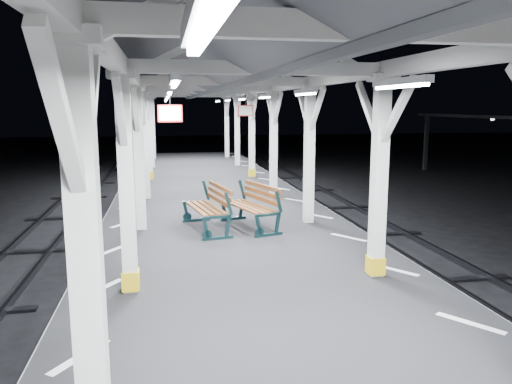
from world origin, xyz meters
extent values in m
cube|color=black|center=(0.00, 0.00, 0.50)|extent=(6.00, 50.00, 1.00)
cube|color=silver|center=(-2.45, 0.00, 1.00)|extent=(1.00, 48.00, 0.01)
cube|color=silver|center=(2.45, 0.00, 1.00)|extent=(1.00, 48.00, 0.01)
cube|color=silver|center=(-2.00, -2.00, 2.60)|extent=(0.22, 0.22, 3.20)
cube|color=silver|center=(-2.00, -2.00, 4.26)|extent=(0.40, 0.40, 0.12)
cube|color=silver|center=(-2.00, -1.45, 3.75)|extent=(0.10, 0.99, 0.99)
cube|color=silver|center=(-2.00, -2.55, 3.75)|extent=(0.10, 0.99, 0.99)
cube|color=silver|center=(-2.00, 2.00, 2.60)|extent=(0.22, 0.22, 3.20)
cube|color=silver|center=(-2.00, 2.00, 4.26)|extent=(0.40, 0.40, 0.12)
cube|color=gold|center=(-2.00, 2.00, 1.18)|extent=(0.26, 0.26, 0.30)
cube|color=silver|center=(-2.00, 2.55, 3.75)|extent=(0.10, 0.99, 0.99)
cube|color=silver|center=(-2.00, 1.45, 3.75)|extent=(0.10, 0.99, 0.99)
cube|color=silver|center=(-2.00, 6.00, 2.60)|extent=(0.22, 0.22, 3.20)
cube|color=silver|center=(-2.00, 6.00, 4.26)|extent=(0.40, 0.40, 0.12)
cube|color=silver|center=(-2.00, 6.55, 3.75)|extent=(0.10, 0.99, 0.99)
cube|color=silver|center=(-2.00, 5.45, 3.75)|extent=(0.10, 0.99, 0.99)
cube|color=silver|center=(-2.00, 10.00, 2.60)|extent=(0.22, 0.22, 3.20)
cube|color=silver|center=(-2.00, 10.00, 4.26)|extent=(0.40, 0.40, 0.12)
cube|color=silver|center=(-2.00, 10.55, 3.75)|extent=(0.10, 0.99, 0.99)
cube|color=silver|center=(-2.00, 9.45, 3.75)|extent=(0.10, 0.99, 0.99)
cube|color=silver|center=(-2.00, 14.00, 2.60)|extent=(0.22, 0.22, 3.20)
cube|color=silver|center=(-2.00, 14.00, 4.26)|extent=(0.40, 0.40, 0.12)
cube|color=gold|center=(-2.00, 14.00, 1.18)|extent=(0.26, 0.26, 0.30)
cube|color=silver|center=(-2.00, 14.55, 3.75)|extent=(0.10, 0.99, 0.99)
cube|color=silver|center=(-2.00, 13.45, 3.75)|extent=(0.10, 0.99, 0.99)
cube|color=silver|center=(-2.00, 18.00, 2.60)|extent=(0.22, 0.22, 3.20)
cube|color=silver|center=(-2.00, 18.00, 4.26)|extent=(0.40, 0.40, 0.12)
cube|color=silver|center=(-2.00, 18.55, 3.75)|extent=(0.10, 0.99, 0.99)
cube|color=silver|center=(-2.00, 17.45, 3.75)|extent=(0.10, 0.99, 0.99)
cube|color=silver|center=(-2.00, 22.00, 2.60)|extent=(0.22, 0.22, 3.20)
cube|color=silver|center=(-2.00, 22.00, 4.26)|extent=(0.40, 0.40, 0.12)
cube|color=silver|center=(-2.00, 22.55, 3.75)|extent=(0.10, 0.99, 0.99)
cube|color=silver|center=(-2.00, 21.45, 3.75)|extent=(0.10, 0.99, 0.99)
cube|color=silver|center=(2.00, 2.00, 2.60)|extent=(0.22, 0.22, 3.20)
cube|color=silver|center=(2.00, 2.00, 4.26)|extent=(0.40, 0.40, 0.12)
cube|color=gold|center=(2.00, 2.00, 1.18)|extent=(0.26, 0.26, 0.30)
cube|color=silver|center=(2.00, 2.55, 3.75)|extent=(0.10, 0.99, 0.99)
cube|color=silver|center=(2.00, 1.45, 3.75)|extent=(0.10, 0.99, 0.99)
cube|color=silver|center=(2.00, 6.00, 2.60)|extent=(0.22, 0.22, 3.20)
cube|color=silver|center=(2.00, 6.00, 4.26)|extent=(0.40, 0.40, 0.12)
cube|color=silver|center=(2.00, 6.55, 3.75)|extent=(0.10, 0.99, 0.99)
cube|color=silver|center=(2.00, 5.45, 3.75)|extent=(0.10, 0.99, 0.99)
cube|color=silver|center=(2.00, 10.00, 2.60)|extent=(0.22, 0.22, 3.20)
cube|color=silver|center=(2.00, 10.00, 4.26)|extent=(0.40, 0.40, 0.12)
cube|color=silver|center=(2.00, 10.55, 3.75)|extent=(0.10, 0.99, 0.99)
cube|color=silver|center=(2.00, 9.45, 3.75)|extent=(0.10, 0.99, 0.99)
cube|color=silver|center=(2.00, 14.00, 2.60)|extent=(0.22, 0.22, 3.20)
cube|color=silver|center=(2.00, 14.00, 4.26)|extent=(0.40, 0.40, 0.12)
cube|color=gold|center=(2.00, 14.00, 1.18)|extent=(0.26, 0.26, 0.30)
cube|color=silver|center=(2.00, 14.55, 3.75)|extent=(0.10, 0.99, 0.99)
cube|color=silver|center=(2.00, 13.45, 3.75)|extent=(0.10, 0.99, 0.99)
cube|color=silver|center=(2.00, 18.00, 2.60)|extent=(0.22, 0.22, 3.20)
cube|color=silver|center=(2.00, 18.00, 4.26)|extent=(0.40, 0.40, 0.12)
cube|color=silver|center=(2.00, 18.55, 3.75)|extent=(0.10, 0.99, 0.99)
cube|color=silver|center=(2.00, 17.45, 3.75)|extent=(0.10, 0.99, 0.99)
cube|color=silver|center=(2.00, 22.00, 2.60)|extent=(0.22, 0.22, 3.20)
cube|color=silver|center=(2.00, 22.00, 4.26)|extent=(0.40, 0.40, 0.12)
cube|color=silver|center=(2.00, 22.55, 3.75)|extent=(0.10, 0.99, 0.99)
cube|color=silver|center=(2.00, 21.45, 3.75)|extent=(0.10, 0.99, 0.99)
cube|color=silver|center=(-2.00, 0.00, 4.38)|extent=(0.18, 48.00, 0.24)
cube|color=silver|center=(2.00, 0.00, 4.38)|extent=(0.18, 48.00, 0.24)
cube|color=silver|center=(0.00, -2.00, 4.38)|extent=(4.20, 0.14, 0.20)
cube|color=silver|center=(0.00, 2.00, 4.38)|extent=(4.20, 0.14, 0.20)
cube|color=silver|center=(0.00, 6.00, 4.38)|extent=(4.20, 0.14, 0.20)
cube|color=silver|center=(0.00, 10.00, 4.38)|extent=(4.20, 0.14, 0.20)
cube|color=silver|center=(0.00, 14.00, 4.38)|extent=(4.20, 0.14, 0.20)
cube|color=silver|center=(0.00, 18.00, 4.38)|extent=(4.20, 0.14, 0.20)
cube|color=silver|center=(0.00, 22.00, 4.38)|extent=(4.20, 0.14, 0.20)
cube|color=#45484C|center=(1.30, 0.00, 4.92)|extent=(2.80, 49.00, 1.45)
cube|color=silver|center=(-1.30, -4.00, 4.10)|extent=(0.10, 1.35, 0.08)
cube|color=white|center=(-1.30, -4.00, 4.05)|extent=(0.05, 1.25, 0.05)
cube|color=silver|center=(-1.30, 0.00, 4.10)|extent=(0.10, 1.35, 0.08)
cube|color=white|center=(-1.30, 0.00, 4.05)|extent=(0.05, 1.25, 0.05)
cube|color=silver|center=(-1.30, 4.00, 4.10)|extent=(0.10, 1.35, 0.08)
cube|color=white|center=(-1.30, 4.00, 4.05)|extent=(0.05, 1.25, 0.05)
cube|color=silver|center=(-1.30, 8.00, 4.10)|extent=(0.10, 1.35, 0.08)
cube|color=white|center=(-1.30, 8.00, 4.05)|extent=(0.05, 1.25, 0.05)
cube|color=silver|center=(-1.30, 12.00, 4.10)|extent=(0.10, 1.35, 0.08)
cube|color=white|center=(-1.30, 12.00, 4.05)|extent=(0.05, 1.25, 0.05)
cube|color=silver|center=(-1.30, 16.00, 4.10)|extent=(0.10, 1.35, 0.08)
cube|color=white|center=(-1.30, 16.00, 4.05)|extent=(0.05, 1.25, 0.05)
cube|color=silver|center=(-1.30, 20.00, 4.10)|extent=(0.10, 1.35, 0.08)
cube|color=white|center=(-1.30, 20.00, 4.05)|extent=(0.05, 1.25, 0.05)
cube|color=silver|center=(1.30, 0.00, 4.10)|extent=(0.10, 1.35, 0.08)
cube|color=white|center=(1.30, 0.00, 4.05)|extent=(0.05, 1.25, 0.05)
cube|color=silver|center=(1.30, 4.00, 4.10)|extent=(0.10, 1.35, 0.08)
cube|color=white|center=(1.30, 4.00, 4.05)|extent=(0.05, 1.25, 0.05)
cube|color=silver|center=(1.30, 8.00, 4.10)|extent=(0.10, 1.35, 0.08)
cube|color=white|center=(1.30, 8.00, 4.05)|extent=(0.05, 1.25, 0.05)
cube|color=silver|center=(1.30, 12.00, 4.10)|extent=(0.10, 1.35, 0.08)
cube|color=white|center=(1.30, 12.00, 4.05)|extent=(0.05, 1.25, 0.05)
cube|color=silver|center=(1.30, 16.00, 4.10)|extent=(0.10, 1.35, 0.08)
cube|color=white|center=(1.30, 16.00, 4.05)|extent=(0.05, 1.25, 0.05)
cube|color=silver|center=(1.30, 20.00, 4.10)|extent=(0.10, 1.35, 0.08)
cube|color=white|center=(1.30, 20.00, 4.05)|extent=(0.05, 1.25, 0.05)
cylinder|color=black|center=(-1.29, 4.96, 4.02)|extent=(0.02, 0.02, 0.36)
cube|color=red|center=(-1.29, 4.96, 3.67)|extent=(0.50, 0.03, 0.35)
cube|color=white|center=(-1.29, 4.96, 3.67)|extent=(0.44, 0.04, 0.29)
cylinder|color=black|center=(1.21, 10.69, 4.02)|extent=(0.02, 0.02, 0.36)
cube|color=red|center=(1.21, 10.69, 3.67)|extent=(0.50, 0.03, 0.35)
cube|color=white|center=(1.21, 10.69, 3.67)|extent=(0.44, 0.05, 0.29)
cube|color=black|center=(14.00, 22.00, 1.65)|extent=(0.20, 0.20, 3.30)
sphere|color=silver|center=(14.00, 16.00, 3.22)|extent=(0.20, 0.20, 0.20)
sphere|color=silver|center=(14.00, 22.00, 3.22)|extent=(0.20, 0.20, 0.20)
cube|color=#112C2F|center=(-0.37, 4.75, 1.03)|extent=(0.69, 0.19, 0.07)
cube|color=#112C2F|center=(-0.62, 4.70, 1.26)|extent=(0.18, 0.09, 0.53)
cube|color=#112C2F|center=(-0.14, 4.79, 1.26)|extent=(0.17, 0.09, 0.53)
cube|color=#112C2F|center=(-0.12, 4.79, 1.77)|extent=(0.19, 0.09, 0.50)
cube|color=#112C2F|center=(-0.70, 6.56, 1.03)|extent=(0.69, 0.19, 0.07)
cube|color=#112C2F|center=(-0.95, 6.51, 1.26)|extent=(0.18, 0.09, 0.53)
cube|color=#112C2F|center=(-0.48, 6.60, 1.26)|extent=(0.17, 0.09, 0.53)
cube|color=#112C2F|center=(-0.45, 6.60, 1.77)|extent=(0.19, 0.09, 0.50)
cube|color=brown|center=(-0.76, 5.61, 1.52)|extent=(0.42, 1.74, 0.04)
cube|color=brown|center=(-0.62, 5.64, 1.52)|extent=(0.42, 1.74, 0.04)
cube|color=brown|center=(-0.47, 5.67, 1.52)|extent=(0.42, 1.74, 0.04)
cube|color=brown|center=(-0.32, 5.69, 1.52)|extent=(0.42, 1.74, 0.04)
cube|color=brown|center=(-0.24, 5.71, 1.68)|extent=(0.37, 1.73, 0.11)
cube|color=brown|center=(-0.22, 5.71, 1.83)|extent=(0.37, 1.73, 0.11)
cube|color=brown|center=(-0.20, 5.72, 1.98)|extent=(0.37, 1.73, 0.11)
cube|color=#112C2F|center=(0.76, 4.83, 1.03)|extent=(0.67, 0.27, 0.07)
cube|color=#112C2F|center=(0.52, 4.75, 1.26)|extent=(0.18, 0.11, 0.52)
cube|color=#112C2F|center=(0.97, 4.89, 1.26)|extent=(0.17, 0.10, 0.52)
cube|color=#112C2F|center=(0.99, 4.90, 1.75)|extent=(0.19, 0.11, 0.49)
cube|color=#112C2F|center=(0.22, 6.55, 1.03)|extent=(0.67, 0.27, 0.07)
cube|color=#112C2F|center=(-0.02, 6.47, 1.26)|extent=(0.18, 0.11, 0.52)
cube|color=#112C2F|center=(0.43, 6.61, 1.26)|extent=(0.17, 0.10, 0.52)
cube|color=#112C2F|center=(0.45, 6.62, 1.75)|extent=(0.19, 0.11, 0.49)
cube|color=brown|center=(0.27, 5.62, 1.51)|extent=(0.61, 1.66, 0.04)
cube|color=brown|center=(0.41, 5.66, 1.51)|extent=(0.61, 1.66, 0.04)
cube|color=brown|center=(0.55, 5.71, 1.51)|extent=(0.61, 1.66, 0.04)
cube|color=brown|center=(0.69, 5.75, 1.51)|extent=(0.61, 1.66, 0.04)
cube|color=brown|center=(0.77, 5.77, 1.66)|extent=(0.57, 1.65, 0.11)
cube|color=brown|center=(0.79, 5.78, 1.81)|extent=(0.57, 1.65, 0.11)
cube|color=brown|center=(0.81, 5.79, 1.96)|extent=(0.57, 1.65, 0.11)
camera|label=1|loc=(-1.43, -5.54, 3.82)|focal=35.00mm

